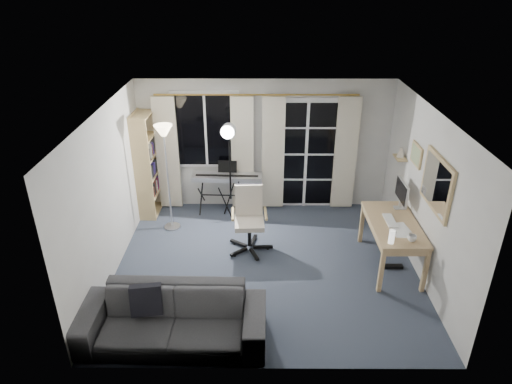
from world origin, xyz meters
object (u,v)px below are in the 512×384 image
studio_light (229,143)px  office_chair (249,213)px  torchiere_lamp (165,147)px  bookshelf (147,165)px  desk (393,228)px  sofa (171,311)px  keyboard_piano (227,178)px  monitor (402,192)px  mug (412,238)px

studio_light → office_chair: studio_light is taller
torchiere_lamp → bookshelf: bearing=127.4°
torchiere_lamp → studio_light: 1.04m
desk → sofa: size_ratio=0.61×
keyboard_piano → monitor: (2.75, -1.21, 0.32)m
mug → monitor: bearing=84.2°
mug → sofa: size_ratio=0.05×
torchiere_lamp → sofa: 2.91m
office_chair → mug: bearing=-27.0°
office_chair → desk: (2.14, -0.51, 0.03)m
keyboard_piano → monitor: bearing=-21.5°
keyboard_piano → mug: keyboard_piano is taller
bookshelf → studio_light: 1.68m
keyboard_piano → sofa: keyboard_piano is taller
monitor → sofa: bearing=-148.0°
torchiere_lamp → monitor: bearing=-9.7°
keyboard_piano → office_chair: office_chair is taller
bookshelf → sofa: bearing=-72.0°
sofa → desk: bearing=29.0°
keyboard_piano → studio_light: size_ratio=0.69×
mug → sofa: (-3.13, -1.09, -0.36)m
bookshelf → desk: 4.37m
studio_light → desk: bearing=-19.8°
office_chair → desk: 2.20m
desk → sofa: 3.43m
bookshelf → studio_light: size_ratio=1.02×
studio_light → office_chair: 1.24m
mug → sofa: sofa is taller
keyboard_piano → bookshelf: bearing=179.0°
bookshelf → studio_light: bearing=-13.6°
studio_light → monitor: (2.69, -0.88, -0.47)m
studio_light → monitor: bearing=-9.8°
torchiere_lamp → studio_light: size_ratio=1.01×
office_chair → monitor: (2.34, -0.06, 0.39)m
studio_light → desk: (2.49, -1.33, -0.84)m
torchiere_lamp → mug: 4.00m
monitor → mug: size_ratio=4.39×
studio_light → office_chair: bearing=-58.7°
bookshelf → mug: bookshelf is taller
office_chair → bookshelf: bearing=143.8°
keyboard_piano → torchiere_lamp: bearing=-146.4°
studio_light → monitor: studio_light is taller
bookshelf → mug: bearing=-27.0°
torchiere_lamp → desk: size_ratio=1.36×
bookshelf → torchiere_lamp: bearing=-50.9°
office_chair → desk: bearing=-16.2°
monitor → mug: monitor is taller
studio_light → torchiere_lamp: bearing=-158.1°
keyboard_piano → studio_light: bearing=-76.3°
studio_light → sofa: 3.14m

